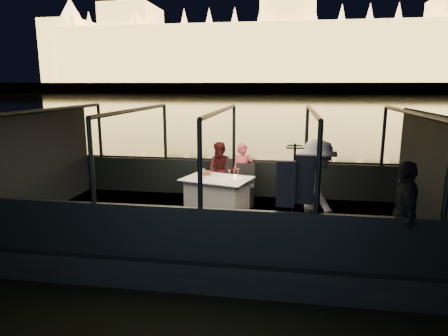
% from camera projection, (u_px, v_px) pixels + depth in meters
% --- Properties ---
extents(river_water, '(500.00, 500.00, 0.00)m').
position_uv_depth(river_water, '(282.00, 100.00, 85.88)').
color(river_water, black).
rests_on(river_water, ground).
extents(boat_hull, '(8.60, 4.40, 1.00)m').
position_uv_depth(boat_hull, '(221.00, 242.00, 8.54)').
color(boat_hull, black).
rests_on(boat_hull, river_water).
extents(boat_deck, '(8.00, 4.00, 0.04)m').
position_uv_depth(boat_deck, '(221.00, 221.00, 8.45)').
color(boat_deck, black).
rests_on(boat_deck, boat_hull).
extents(gunwale_port, '(8.00, 0.08, 0.90)m').
position_uv_depth(gunwale_port, '(234.00, 178.00, 10.28)').
color(gunwale_port, black).
rests_on(gunwale_port, boat_deck).
extents(gunwale_starboard, '(8.00, 0.08, 0.90)m').
position_uv_depth(gunwale_starboard, '(201.00, 235.00, 6.42)').
color(gunwale_starboard, black).
rests_on(gunwale_starboard, boat_deck).
extents(cabin_glass_port, '(8.00, 0.02, 1.40)m').
position_uv_depth(cabin_glass_port, '(234.00, 134.00, 10.05)').
color(cabin_glass_port, '#99B2B2').
rests_on(cabin_glass_port, gunwale_port).
extents(cabin_glass_starboard, '(8.00, 0.02, 1.40)m').
position_uv_depth(cabin_glass_starboard, '(200.00, 165.00, 6.18)').
color(cabin_glass_starboard, '#99B2B2').
rests_on(cabin_glass_starboard, gunwale_starboard).
extents(cabin_roof_glass, '(8.00, 4.00, 0.02)m').
position_uv_depth(cabin_roof_glass, '(221.00, 111.00, 7.97)').
color(cabin_roof_glass, '#99B2B2').
rests_on(cabin_roof_glass, boat_deck).
extents(end_wall_fore, '(0.02, 4.00, 2.30)m').
position_uv_depth(end_wall_fore, '(43.00, 161.00, 8.82)').
color(end_wall_fore, black).
rests_on(end_wall_fore, boat_deck).
extents(end_wall_aft, '(0.02, 4.00, 2.30)m').
position_uv_depth(end_wall_aft, '(428.00, 174.00, 7.60)').
color(end_wall_aft, black).
rests_on(end_wall_aft, boat_deck).
extents(canopy_ribs, '(8.00, 4.00, 2.30)m').
position_uv_depth(canopy_ribs, '(221.00, 167.00, 8.21)').
color(canopy_ribs, black).
rests_on(canopy_ribs, boat_deck).
extents(embankment, '(400.00, 140.00, 6.00)m').
position_uv_depth(embankment, '(286.00, 89.00, 211.35)').
color(embankment, '#423D33').
rests_on(embankment, ground).
extents(parliament_building, '(220.00, 32.00, 60.00)m').
position_uv_depth(parliament_building, '(287.00, 24.00, 171.76)').
color(parliament_building, '#F2D18C').
rests_on(parliament_building, embankment).
extents(dining_table_central, '(1.68, 1.40, 0.77)m').
position_uv_depth(dining_table_central, '(217.00, 195.00, 8.99)').
color(dining_table_central, white).
rests_on(dining_table_central, boat_deck).
extents(chair_port_left, '(0.54, 0.54, 1.00)m').
position_uv_depth(chair_port_left, '(222.00, 183.00, 9.79)').
color(chair_port_left, black).
rests_on(chair_port_left, boat_deck).
extents(chair_port_right, '(0.46, 0.46, 0.96)m').
position_uv_depth(chair_port_right, '(245.00, 186.00, 9.47)').
color(chair_port_right, black).
rests_on(chair_port_right, boat_deck).
extents(coat_stand, '(0.60, 0.52, 1.91)m').
position_uv_depth(coat_stand, '(293.00, 206.00, 6.45)').
color(coat_stand, black).
rests_on(coat_stand, boat_deck).
extents(person_woman_coral, '(0.57, 0.44, 1.42)m').
position_uv_depth(person_woman_coral, '(243.00, 171.00, 9.76)').
color(person_woman_coral, '#CD4A53').
rests_on(person_woman_coral, boat_deck).
extents(person_man_maroon, '(0.78, 0.65, 1.44)m').
position_uv_depth(person_man_maroon, '(221.00, 170.00, 9.88)').
color(person_man_maroon, '#3A1012').
rests_on(person_man_maroon, boat_deck).
extents(passenger_stripe, '(1.01, 1.37, 1.89)m').
position_uv_depth(passenger_stripe, '(316.00, 197.00, 7.11)').
color(passenger_stripe, silver).
rests_on(passenger_stripe, boat_deck).
extents(passenger_dark, '(0.53, 1.04, 1.70)m').
position_uv_depth(passenger_dark, '(404.00, 214.00, 6.17)').
color(passenger_dark, black).
rests_on(passenger_dark, boat_deck).
extents(wine_bottle, '(0.06, 0.06, 0.28)m').
position_uv_depth(wine_bottle, '(200.00, 172.00, 8.86)').
color(wine_bottle, '#153814').
rests_on(wine_bottle, dining_table_central).
extents(bread_basket, '(0.24, 0.24, 0.09)m').
position_uv_depth(bread_basket, '(206.00, 173.00, 9.24)').
color(bread_basket, brown).
rests_on(bread_basket, dining_table_central).
extents(amber_candle, '(0.06, 0.06, 0.07)m').
position_uv_depth(amber_candle, '(235.00, 176.00, 8.91)').
color(amber_candle, '#FF933F').
rests_on(amber_candle, dining_table_central).
extents(plate_near, '(0.25, 0.25, 0.02)m').
position_uv_depth(plate_near, '(239.00, 179.00, 8.81)').
color(plate_near, white).
rests_on(plate_near, dining_table_central).
extents(plate_far, '(0.30, 0.30, 0.01)m').
position_uv_depth(plate_far, '(217.00, 174.00, 9.27)').
color(plate_far, white).
rests_on(plate_far, dining_table_central).
extents(wine_glass_white, '(0.08, 0.08, 0.21)m').
position_uv_depth(wine_glass_white, '(204.00, 174.00, 8.92)').
color(wine_glass_white, silver).
rests_on(wine_glass_white, dining_table_central).
extents(wine_glass_red, '(0.06, 0.06, 0.17)m').
position_uv_depth(wine_glass_red, '(238.00, 172.00, 9.12)').
color(wine_glass_red, silver).
rests_on(wine_glass_red, dining_table_central).
extents(wine_glass_empty, '(0.08, 0.08, 0.19)m').
position_uv_depth(wine_glass_empty, '(229.00, 174.00, 8.90)').
color(wine_glass_empty, white).
rests_on(wine_glass_empty, dining_table_central).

